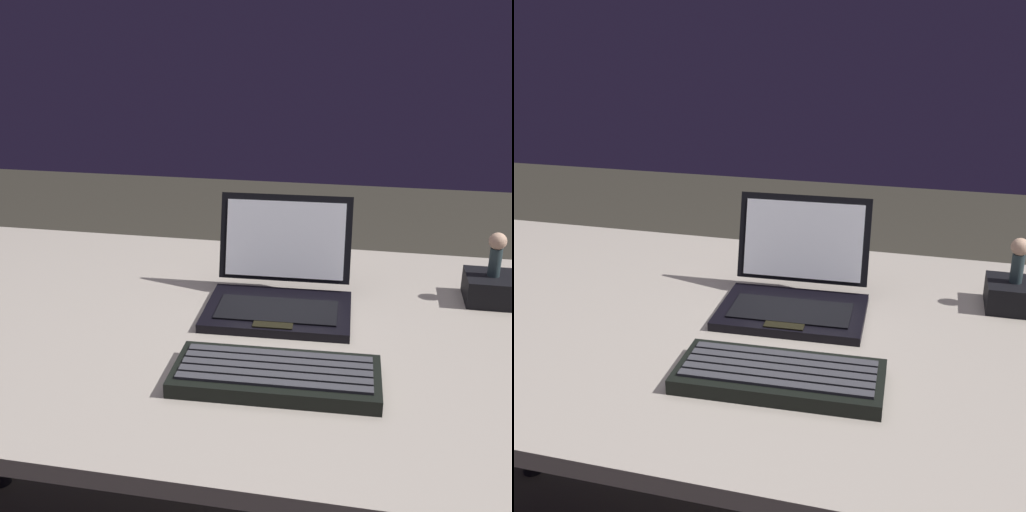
# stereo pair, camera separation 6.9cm
# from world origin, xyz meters

# --- Properties ---
(desk) EXTENTS (1.59, 0.81, 0.75)m
(desk) POSITION_xyz_m (0.00, 0.00, 0.65)
(desk) COLOR #A1968A
(desk) RESTS_ON ground
(laptop_front) EXTENTS (0.26, 0.23, 0.18)m
(laptop_front) POSITION_xyz_m (0.09, 0.07, 0.78)
(laptop_front) COLOR black
(laptop_front) RESTS_ON desk
(external_keyboard) EXTENTS (0.30, 0.14, 0.03)m
(external_keyboard) POSITION_xyz_m (0.13, -0.18, 0.76)
(external_keyboard) COLOR black
(external_keyboard) RESTS_ON desk
(figurine_stand) EXTENTS (0.09, 0.09, 0.05)m
(figurine_stand) POSITION_xyz_m (0.47, 0.17, 0.77)
(figurine_stand) COLOR black
(figurine_stand) RESTS_ON desk
(figurine) EXTENTS (0.03, 0.03, 0.08)m
(figurine) POSITION_xyz_m (0.47, 0.17, 0.84)
(figurine) COLOR #2A3A3C
(figurine) RESTS_ON figurine_stand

